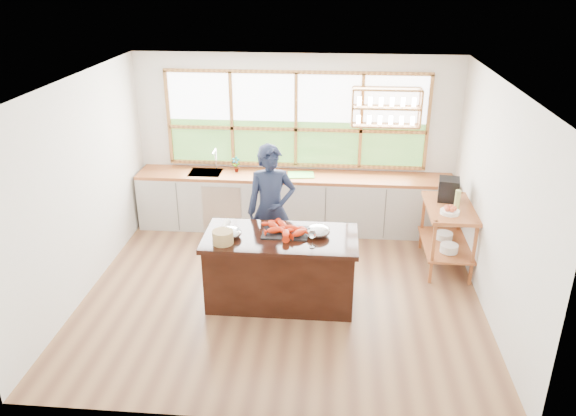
# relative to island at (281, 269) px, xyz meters

# --- Properties ---
(ground_plane) EXTENTS (5.00, 5.00, 0.00)m
(ground_plane) POSITION_rel_island_xyz_m (0.00, 0.20, -0.45)
(ground_plane) COLOR #8E623E
(room_shell) EXTENTS (5.02, 4.52, 2.71)m
(room_shell) POSITION_rel_island_xyz_m (0.02, 0.71, 1.30)
(room_shell) COLOR silver
(room_shell) RESTS_ON ground_plane
(back_counter) EXTENTS (4.90, 0.63, 0.90)m
(back_counter) POSITION_rel_island_xyz_m (-0.02, 2.14, 0.00)
(back_counter) COLOR beige
(back_counter) RESTS_ON ground_plane
(right_shelf_unit) EXTENTS (0.62, 1.10, 0.90)m
(right_shelf_unit) POSITION_rel_island_xyz_m (2.19, 1.09, 0.15)
(right_shelf_unit) COLOR #9C5328
(right_shelf_unit) RESTS_ON ground_plane
(island) EXTENTS (1.85, 0.90, 0.90)m
(island) POSITION_rel_island_xyz_m (0.00, 0.00, 0.00)
(island) COLOR black
(island) RESTS_ON ground_plane
(cook) EXTENTS (0.73, 0.55, 1.79)m
(cook) POSITION_rel_island_xyz_m (-0.20, 0.78, 0.44)
(cook) COLOR #181F37
(cook) RESTS_ON ground_plane
(potted_plant) EXTENTS (0.13, 0.09, 0.25)m
(potted_plant) POSITION_rel_island_xyz_m (-0.92, 2.20, 0.57)
(potted_plant) COLOR slate
(potted_plant) RESTS_ON back_counter
(cutting_board) EXTENTS (0.43, 0.35, 0.01)m
(cutting_board) POSITION_rel_island_xyz_m (0.10, 2.14, 0.45)
(cutting_board) COLOR #62CF4C
(cutting_board) RESTS_ON back_counter
(espresso_machine) EXTENTS (0.31, 0.33, 0.31)m
(espresso_machine) POSITION_rel_island_xyz_m (2.19, 1.33, 0.60)
(espresso_machine) COLOR black
(espresso_machine) RESTS_ON right_shelf_unit
(wine_bottle) EXTENTS (0.08, 0.08, 0.29)m
(wine_bottle) POSITION_rel_island_xyz_m (2.24, 0.95, 0.59)
(wine_bottle) COLOR #B4BC61
(wine_bottle) RESTS_ON right_shelf_unit
(fruit_bowl) EXTENTS (0.25, 0.25, 0.11)m
(fruit_bowl) POSITION_rel_island_xyz_m (2.14, 0.85, 0.49)
(fruit_bowl) COLOR white
(fruit_bowl) RESTS_ON right_shelf_unit
(slate_board) EXTENTS (0.55, 0.40, 0.02)m
(slate_board) POSITION_rel_island_xyz_m (0.05, 0.08, 0.45)
(slate_board) COLOR black
(slate_board) RESTS_ON island
(lobster_pile) EXTENTS (0.55, 0.48, 0.08)m
(lobster_pile) POSITION_rel_island_xyz_m (0.04, 0.07, 0.50)
(lobster_pile) COLOR red
(lobster_pile) RESTS_ON slate_board
(mixing_bowl_left) EXTENTS (0.28, 0.28, 0.13)m
(mixing_bowl_left) POSITION_rel_island_xyz_m (-0.60, -0.08, 0.51)
(mixing_bowl_left) COLOR #B2B5B9
(mixing_bowl_left) RESTS_ON island
(mixing_bowl_right) EXTENTS (0.29, 0.29, 0.14)m
(mixing_bowl_right) POSITION_rel_island_xyz_m (0.45, 0.05, 0.51)
(mixing_bowl_right) COLOR #B2B5B9
(mixing_bowl_right) RESTS_ON island
(wine_glass) EXTENTS (0.08, 0.08, 0.22)m
(wine_glass) POSITION_rel_island_xyz_m (0.39, -0.26, 0.61)
(wine_glass) COLOR white
(wine_glass) RESTS_ON island
(wicker_basket) EXTENTS (0.25, 0.25, 0.16)m
(wicker_basket) POSITION_rel_island_xyz_m (-0.65, -0.24, 0.53)
(wicker_basket) COLOR tan
(wicker_basket) RESTS_ON island
(parchment_roll) EXTENTS (0.10, 0.30, 0.08)m
(parchment_roll) POSITION_rel_island_xyz_m (-0.70, 0.13, 0.49)
(parchment_roll) COLOR white
(parchment_roll) RESTS_ON island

